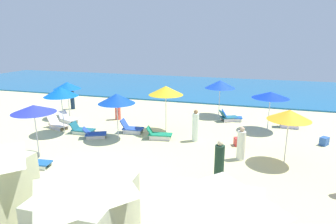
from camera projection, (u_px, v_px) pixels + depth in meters
ground_plane at (83, 187)px, 10.65m from camera, size 60.00×60.00×0.00m
ocean at (199, 87)px, 31.31m from camera, size 60.00×15.32×0.12m
cabana_2 at (87, 216)px, 6.80m from camera, size 2.07×2.43×2.53m
umbrella_0 at (67, 86)px, 19.27m from camera, size 1.80×1.80×2.46m
lounge_chair_0_0 at (68, 119)px, 18.61m from camera, size 1.53×1.07×0.71m
umbrella_1 at (34, 109)px, 12.85m from camera, size 1.94×1.94×2.46m
lounge_chair_1_0 at (34, 162)px, 12.27m from camera, size 1.42×0.72×0.65m
umbrella_2 at (289, 115)px, 12.20m from camera, size 1.83×1.83×2.41m
umbrella_3 at (220, 84)px, 19.69m from camera, size 2.08×2.08×2.51m
lounge_chair_3_0 at (228, 117)px, 18.91m from camera, size 1.37×1.14×0.75m
lounge_chair_3_1 at (231, 117)px, 19.00m from camera, size 1.41×0.74×0.73m
umbrella_4 at (117, 99)px, 15.23m from camera, size 1.99×1.99×2.49m
lounge_chair_4_0 at (94, 134)px, 15.81m from camera, size 1.40×1.11×0.60m
lounge_chair_4_1 at (131, 128)px, 16.59m from camera, size 1.33×0.76×0.80m
umbrella_5 at (271, 95)px, 16.61m from camera, size 2.11×2.11×2.32m
lounge_chair_5_0 at (288, 123)px, 17.58m from camera, size 1.34×0.58×0.74m
umbrella_6 at (61, 92)px, 16.02m from camera, size 1.88×1.88×2.69m
lounge_chair_6_0 at (82, 129)px, 16.55m from camera, size 1.35×0.71×0.64m
lounge_chair_6_1 at (57, 124)px, 17.45m from camera, size 1.57×1.12×0.71m
umbrella_7 at (166, 90)px, 16.33m from camera, size 1.98×1.98×2.70m
lounge_chair_7_0 at (159, 134)px, 15.59m from camera, size 1.43×0.77×0.68m
beachgoer_0 at (219, 163)px, 10.89m from camera, size 0.41×0.41×1.67m
beachgoer_2 at (72, 99)px, 21.96m from camera, size 0.42×0.42×1.64m
beachgoer_3 at (196, 127)px, 15.19m from camera, size 0.50×0.50×1.72m
beachgoer_5 at (241, 145)px, 12.91m from camera, size 0.48×0.48×1.55m
beachgoer_6 at (118, 108)px, 19.17m from camera, size 0.39×0.39×1.68m
cooler_box_0 at (324, 141)px, 14.74m from camera, size 0.53×0.55×0.43m
cooler_box_1 at (239, 142)px, 14.68m from camera, size 0.59×0.53×0.41m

